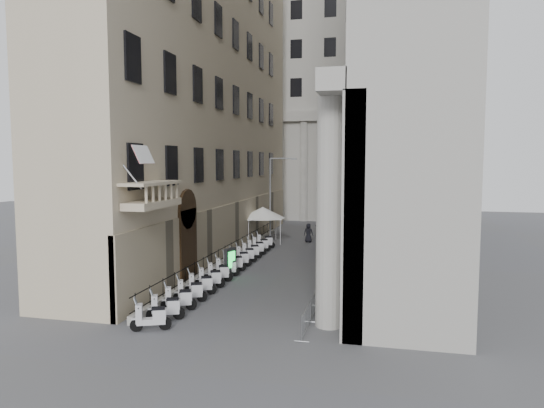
{
  "coord_description": "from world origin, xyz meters",
  "views": [
    {
      "loc": [
        6.53,
        -14.85,
        7.25
      ],
      "look_at": [
        -0.52,
        15.4,
        4.5
      ],
      "focal_mm": 32.0,
      "sensor_mm": 36.0,
      "label": 1
    }
  ],
  "objects": [
    {
      "name": "pedestrian_c",
      "position": [
        -0.03,
        27.71,
        0.85
      ],
      "size": [
        0.84,
        0.56,
        1.7
      ],
      "primitive_type": "imported",
      "rotation": [
        0.0,
        0.0,
        3.12
      ],
      "color": "black",
      "rests_on": "ground"
    },
    {
      "name": "scooter_5",
      "position": [
        -3.09,
        10.84,
        0.0
      ],
      "size": [
        1.51,
        1.06,
        1.5
      ],
      "primitive_type": null,
      "rotation": [
        0.0,
        0.0,
        1.97
      ],
      "color": "silver",
      "rests_on": "ground"
    },
    {
      "name": "pedestrian_b",
      "position": [
        0.32,
        32.08,
        0.85
      ],
      "size": [
        1.0,
        0.89,
        1.7
      ],
      "primitive_type": "imported",
      "rotation": [
        0.0,
        0.0,
        2.78
      ],
      "color": "black",
      "rests_on": "ground"
    },
    {
      "name": "scooter_7",
      "position": [
        -3.09,
        13.71,
        0.0
      ],
      "size": [
        1.51,
        1.06,
        1.5
      ],
      "primitive_type": null,
      "rotation": [
        0.0,
        0.0,
        1.97
      ],
      "color": "silver",
      "rests_on": "ground"
    },
    {
      "name": "barrier_4",
      "position": [
        3.42,
        15.01,
        0.0
      ],
      "size": [
        0.6,
        2.4,
        1.1
      ],
      "primitive_type": null,
      "color": "#96989D",
      "rests_on": "ground"
    },
    {
      "name": "scooter_14",
      "position": [
        -3.09,
        23.77,
        0.0
      ],
      "size": [
        1.51,
        1.06,
        1.5
      ],
      "primitive_type": null,
      "rotation": [
        0.0,
        0.0,
        1.97
      ],
      "color": "silver",
      "rests_on": "ground"
    },
    {
      "name": "barrier_0",
      "position": [
        3.42,
        5.01,
        0.0
      ],
      "size": [
        0.6,
        2.4,
        1.1
      ],
      "primitive_type": null,
      "color": "#96989D",
      "rests_on": "ground"
    },
    {
      "name": "scooter_8",
      "position": [
        -3.09,
        15.15,
        0.0
      ],
      "size": [
        1.51,
        1.06,
        1.5
      ],
      "primitive_type": null,
      "rotation": [
        0.0,
        0.0,
        1.97
      ],
      "color": "silver",
      "rests_on": "ground"
    },
    {
      "name": "scooter_12",
      "position": [
        -3.09,
        20.9,
        0.0
      ],
      "size": [
        1.51,
        1.06,
        1.5
      ],
      "primitive_type": null,
      "rotation": [
        0.0,
        0.0,
        1.97
      ],
      "color": "silver",
      "rests_on": "ground"
    },
    {
      "name": "barrier_2",
      "position": [
        3.42,
        10.01,
        0.0
      ],
      "size": [
        0.6,
        2.4,
        1.1
      ],
      "primitive_type": null,
      "color": "#96989D",
      "rests_on": "ground"
    },
    {
      "name": "scooter_11",
      "position": [
        -3.09,
        19.46,
        0.0
      ],
      "size": [
        1.51,
        1.06,
        1.5
      ],
      "primitive_type": null,
      "rotation": [
        0.0,
        0.0,
        1.97
      ],
      "color": "silver",
      "rests_on": "ground"
    },
    {
      "name": "barrier_3",
      "position": [
        3.42,
        12.51,
        0.0
      ],
      "size": [
        0.6,
        2.4,
        1.1
      ],
      "primitive_type": null,
      "color": "#96989D",
      "rests_on": "ground"
    },
    {
      "name": "ground",
      "position": [
        0.0,
        0.0,
        0.0
      ],
      "size": [
        120.0,
        120.0,
        0.0
      ],
      "primitive_type": "plane",
      "color": "#4D4E50",
      "rests_on": "ground"
    },
    {
      "name": "scooter_3",
      "position": [
        -3.09,
        7.96,
        0.0
      ],
      "size": [
        1.51,
        1.06,
        1.5
      ],
      "primitive_type": null,
      "rotation": [
        0.0,
        0.0,
        1.97
      ],
      "color": "silver",
      "rests_on": "ground"
    },
    {
      "name": "scooter_4",
      "position": [
        -3.09,
        9.4,
        0.0
      ],
      "size": [
        1.51,
        1.06,
        1.5
      ],
      "primitive_type": null,
      "rotation": [
        0.0,
        0.0,
        1.97
      ],
      "color": "silver",
      "rests_on": "ground"
    },
    {
      "name": "left_building",
      "position": [
        -7.5,
        22.0,
        17.0
      ],
      "size": [
        5.0,
        36.0,
        34.0
      ],
      "primitive_type": "cube",
      "color": "#C6B698",
      "rests_on": "ground"
    },
    {
      "name": "scooter_0",
      "position": [
        -3.09,
        3.65,
        0.0
      ],
      "size": [
        1.51,
        1.06,
        1.5
      ],
      "primitive_type": null,
      "rotation": [
        0.0,
        0.0,
        1.97
      ],
      "color": "silver",
      "rests_on": "ground"
    },
    {
      "name": "scooter_6",
      "position": [
        -3.09,
        12.28,
        0.0
      ],
      "size": [
        1.51,
        1.06,
        1.5
      ],
      "primitive_type": null,
      "rotation": [
        0.0,
        0.0,
        1.97
      ],
      "color": "silver",
      "rests_on": "ground"
    },
    {
      "name": "scooter_10",
      "position": [
        -3.09,
        18.02,
        0.0
      ],
      "size": [
        1.51,
        1.06,
        1.5
      ],
      "primitive_type": null,
      "rotation": [
        0.0,
        0.0,
        1.97
      ],
      "color": "silver",
      "rests_on": "ground"
    },
    {
      "name": "street_lamp",
      "position": [
        -3.14,
        27.13,
        4.47
      ],
      "size": [
        2.47,
        0.25,
        7.55
      ],
      "rotation": [
        0.0,
        0.0,
        -0.03
      ],
      "color": "gray",
      "rests_on": "ground"
    },
    {
      "name": "far_building",
      "position": [
        0.0,
        48.0,
        15.0
      ],
      "size": [
        22.0,
        10.0,
        30.0
      ],
      "primitive_type": "cube",
      "color": "#B7B4AD",
      "rests_on": "ground"
    },
    {
      "name": "info_kiosk",
      "position": [
        -2.83,
        13.71,
        0.92
      ],
      "size": [
        0.54,
        0.9,
        1.83
      ],
      "rotation": [
        0.0,
        0.0,
        -0.35
      ],
      "color": "black",
      "rests_on": "ground"
    },
    {
      "name": "iron_fence",
      "position": [
        -4.3,
        18.0,
        0.0
      ],
      "size": [
        0.3,
        28.0,
        1.4
      ],
      "primitive_type": null,
      "color": "black",
      "rests_on": "ground"
    },
    {
      "name": "flag",
      "position": [
        -4.0,
        5.0,
        0.0
      ],
      "size": [
        1.0,
        1.4,
        8.2
      ],
      "primitive_type": null,
      "color": "#9E0C11",
      "rests_on": "ground"
    },
    {
      "name": "barrier_6",
      "position": [
        3.42,
        20.01,
        0.0
      ],
      "size": [
        0.6,
        2.4,
        1.1
      ],
      "primitive_type": null,
      "color": "#96989D",
      "rests_on": "ground"
    },
    {
      "name": "blue_awning",
      "position": [
        4.15,
        26.0,
        0.0
      ],
      "size": [
        1.6,
        3.0,
        3.0
      ],
      "primitive_type": null,
      "color": "navy",
      "rests_on": "ground"
    },
    {
      "name": "scooter_13",
      "position": [
        -3.09,
        22.34,
        0.0
      ],
      "size": [
        1.51,
        1.06,
        1.5
      ],
      "primitive_type": null,
      "rotation": [
        0.0,
        0.0,
        1.97
      ],
      "color": "silver",
      "rests_on": "ground"
    },
    {
      "name": "scooter_1",
      "position": [
        -3.09,
        5.09,
        0.0
      ],
      "size": [
        1.51,
        1.06,
        1.5
      ],
      "primitive_type": null,
      "rotation": [
        0.0,
        0.0,
        1.97
      ],
      "color": "silver",
      "rests_on": "ground"
    },
    {
      "name": "barrier_7",
      "position": [
        3.42,
        22.51,
        0.0
      ],
      "size": [
        0.6,
        2.4,
        1.1
      ],
      "primitive_type": null,
      "color": "#96989D",
      "rests_on": "ground"
    },
    {
      "name": "barrier_5",
      "position": [
        3.42,
        17.51,
        0.0
      ],
      "size": [
        0.6,
        2.4,
        1.1
      ],
      "primitive_type": null,
      "color": "#96989D",
      "rests_on": "ground"
    },
    {
      "name": "pedestrian_a",
      "position": [
        1.54,
        29.41,
        0.9
      ],
      "size": [
        0.68,
        0.47,
        1.81
      ],
      "primitive_type": "imported",
      "rotation": [
        0.0,
        0.0,
        3.2
      ],
      "color": "black",
      "rests_on": "ground"
    },
    {
      "name": "security_tent",
      "position": [
        -3.41,
        26.28,
        2.67
      ],
      "size": [
        3.93,
        3.93,
        3.2
      ],
      "color": "silver",
      "rests_on": "ground"
    },
    {
      "name": "barrier_1",
      "position": [
        3.42,
        7.51,
        0.0
      ],
      "size": [
        0.6,
        2.4,
        1.1
      ],
      "primitive_type": null,
      "color": "#96989D",
      "rests_on": "ground"
    },
    {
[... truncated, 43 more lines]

